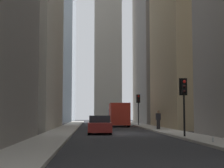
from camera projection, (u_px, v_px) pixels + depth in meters
ground_plane at (117, 133)px, 28.63m from camera, size 135.00×135.00×0.00m
sidewalk_right at (60, 133)px, 28.37m from camera, size 90.00×2.20×0.14m
sidewalk_left at (173, 132)px, 28.91m from camera, size 90.00×2.20×0.14m
building_left_far at (169, 20)px, 58.97m from camera, size 16.12×10.50×33.89m
building_left_midfar at (205, 18)px, 40.35m from camera, size 14.46×10.00×24.40m
church_spire at (108, 5)px, 65.40m from camera, size 5.22×5.22×40.60m
delivery_truck at (119, 115)px, 44.67m from camera, size 6.46×2.25×2.84m
sedan_red at (99, 125)px, 28.17m from camera, size 4.30×1.78×1.42m
traffic_light_foreground at (184, 93)px, 22.83m from camera, size 0.43×0.52×3.68m
traffic_light_midblock at (138, 102)px, 47.53m from camera, size 0.43×0.52×3.98m
pedestrian at (158, 119)px, 33.41m from camera, size 0.26×0.44×1.73m
discarded_bottle at (213, 140)px, 17.87m from camera, size 0.07×0.07×0.27m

